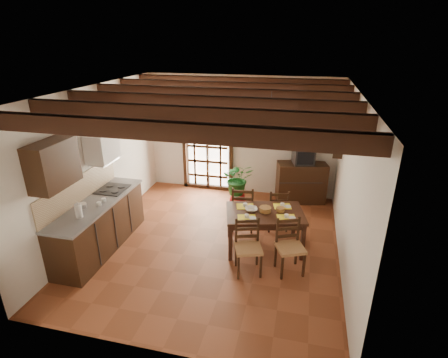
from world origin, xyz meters
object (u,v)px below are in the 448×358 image
(crt_tv, at_px, (303,156))
(chair_far_right, at_px, (277,216))
(dining_table, at_px, (265,217))
(chair_near_left, at_px, (248,256))
(chair_far_left, at_px, (243,215))
(chair_near_right, at_px, (289,256))
(kitchen_counter, at_px, (99,224))
(sideboard, at_px, (301,182))
(pendant_lamp, at_px, (270,136))
(potted_plant, at_px, (238,178))

(crt_tv, bearing_deg, chair_far_right, -120.81)
(dining_table, relative_size, chair_near_left, 1.68)
(dining_table, height_order, chair_far_left, chair_far_left)
(chair_near_right, xyz_separation_m, chair_far_right, (-0.33, 1.34, -0.01))
(kitchen_counter, relative_size, crt_tv, 4.22)
(chair_far_left, bearing_deg, kitchen_counter, 22.96)
(dining_table, height_order, chair_near_left, chair_near_left)
(dining_table, xyz_separation_m, sideboard, (0.57, 2.15, -0.17))
(chair_far_right, height_order, crt_tv, crt_tv)
(chair_far_left, bearing_deg, chair_near_right, 125.05)
(chair_near_left, relative_size, sideboard, 0.83)
(kitchen_counter, bearing_deg, dining_table, 13.19)
(kitchen_counter, xyz_separation_m, chair_near_left, (2.71, -0.08, -0.19))
(kitchen_counter, bearing_deg, crt_tv, 39.28)
(kitchen_counter, distance_m, crt_tv, 4.50)
(chair_near_right, distance_m, chair_far_right, 1.38)
(pendant_lamp, bearing_deg, kitchen_counter, -164.93)
(dining_table, distance_m, pendant_lamp, 1.44)
(kitchen_counter, distance_m, sideboard, 4.46)
(kitchen_counter, bearing_deg, chair_far_right, 25.13)
(chair_far_right, bearing_deg, crt_tv, -121.77)
(chair_near_left, relative_size, potted_plant, 0.45)
(chair_far_left, bearing_deg, potted_plant, -78.90)
(kitchen_counter, distance_m, pendant_lamp, 3.38)
(crt_tv, xyz_separation_m, pendant_lamp, (-0.57, -2.04, 0.96))
(chair_near_left, bearing_deg, sideboard, 57.15)
(potted_plant, bearing_deg, chair_near_right, -60.82)
(chair_near_right, distance_m, potted_plant, 2.76)
(dining_table, relative_size, chair_near_right, 1.66)
(sideboard, xyz_separation_m, potted_plant, (-1.42, -0.35, 0.10))
(chair_far_right, bearing_deg, potted_plant, -61.74)
(dining_table, height_order, potted_plant, potted_plant)
(crt_tv, distance_m, potted_plant, 1.56)
(chair_far_right, bearing_deg, pendant_lamp, 60.60)
(crt_tv, xyz_separation_m, potted_plant, (-1.42, -0.34, -0.55))
(chair_far_left, bearing_deg, pendant_lamp, 130.54)
(pendant_lamp, bearing_deg, chair_near_left, -100.82)
(chair_near_left, bearing_deg, chair_near_right, -4.76)
(kitchen_counter, xyz_separation_m, sideboard, (3.45, 2.83, -0.01))
(sideboard, bearing_deg, chair_far_left, -137.90)
(potted_plant, bearing_deg, pendant_lamp, -63.62)
(chair_near_right, height_order, pendant_lamp, pendant_lamp)
(chair_near_right, height_order, sideboard, sideboard)
(chair_far_left, distance_m, potted_plant, 1.30)
(chair_near_right, distance_m, crt_tv, 2.86)
(chair_near_left, height_order, chair_far_left, chair_far_left)
(potted_plant, bearing_deg, chair_far_right, -46.30)
(dining_table, bearing_deg, sideboard, 61.23)
(chair_far_left, height_order, crt_tv, crt_tv)
(pendant_lamp, bearing_deg, chair_far_left, 135.48)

